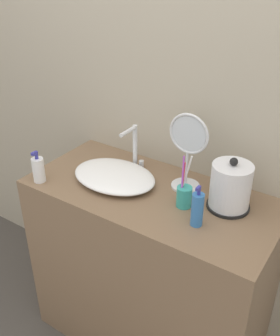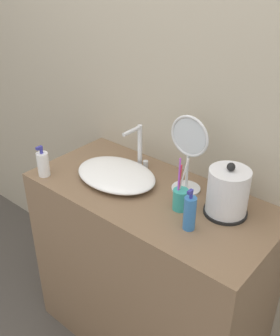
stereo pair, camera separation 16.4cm
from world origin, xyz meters
name	(u,v)px [view 1 (the left image)]	position (x,y,z in m)	size (l,w,h in m)	color
wall_back	(186,86)	(0.00, 0.53, 1.30)	(6.00, 0.04, 2.60)	#ADA38E
vanity_counter	(149,271)	(0.00, 0.26, 0.46)	(1.09, 0.51, 0.91)	brown
sink_basin	(114,176)	(-0.18, 0.24, 0.94)	(0.39, 0.28, 0.06)	white
faucet	(134,146)	(-0.18, 0.39, 1.03)	(0.06, 0.12, 0.21)	silver
electric_kettle	(230,188)	(0.32, 0.33, 1.00)	(0.17, 0.17, 0.22)	black
toothbrush_cup	(184,195)	(0.16, 0.24, 0.96)	(0.06, 0.06, 0.22)	teal
lotion_bottle	(197,209)	(0.26, 0.16, 0.98)	(0.05, 0.05, 0.17)	#3370B7
shampoo_bottle	(38,169)	(-0.46, 0.06, 0.97)	(0.05, 0.05, 0.15)	white
vanity_mirror	(188,148)	(0.10, 0.37, 1.10)	(0.18, 0.12, 0.34)	silver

